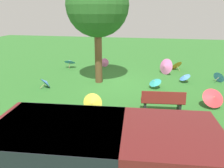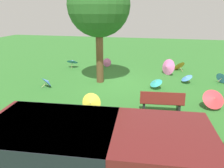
# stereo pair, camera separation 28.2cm
# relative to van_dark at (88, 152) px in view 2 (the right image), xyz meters

# --- Properties ---
(ground) EXTENTS (40.00, 40.00, 0.00)m
(ground) POSITION_rel_van_dark_xyz_m (1.10, -7.17, -0.91)
(ground) COLOR #2D6B28
(van_dark) EXTENTS (4.73, 2.41, 1.53)m
(van_dark) POSITION_rel_van_dark_xyz_m (0.00, 0.00, 0.00)
(van_dark) COLOR #591919
(van_dark) RESTS_ON ground
(park_bench) EXTENTS (1.64, 0.63, 0.90)m
(park_bench) POSITION_rel_van_dark_xyz_m (-1.50, -4.00, -0.45)
(park_bench) COLOR maroon
(park_bench) RESTS_ON ground
(shade_tree) EXTENTS (3.10, 3.10, 5.48)m
(shade_tree) POSITION_rel_van_dark_xyz_m (1.74, -7.16, 2.99)
(shade_tree) COLOR brown
(shade_tree) RESTS_ON ground
(parasol_pink_0) EXTENTS (0.59, 0.55, 0.59)m
(parasol_pink_0) POSITION_rel_van_dark_xyz_m (2.17, -10.46, -0.62)
(parasol_pink_0) COLOR tan
(parasol_pink_0) RESTS_ON ground
(parasol_blue_0) EXTENTS (0.79, 0.77, 0.58)m
(parasol_blue_0) POSITION_rel_van_dark_xyz_m (4.12, -5.81, -0.62)
(parasol_blue_0) COLOR tan
(parasol_blue_0) RESTS_ON ground
(parasol_blue_1) EXTENTS (0.68, 0.69, 0.61)m
(parasol_blue_1) POSITION_rel_van_dark_xyz_m (-4.63, -8.32, -0.61)
(parasol_blue_1) COLOR tan
(parasol_blue_1) RESTS_ON ground
(parasol_blue_2) EXTENTS (0.72, 0.73, 0.52)m
(parasol_blue_2) POSITION_rel_van_dark_xyz_m (-2.79, -7.98, -0.59)
(parasol_blue_2) COLOR tan
(parasol_blue_2) RESTS_ON ground
(parasol_orange_0) EXTENTS (0.93, 0.91, 0.66)m
(parasol_orange_0) POSITION_rel_van_dark_xyz_m (-2.57, -10.55, -0.58)
(parasol_orange_0) COLOR tan
(parasol_orange_0) RESTS_ON ground
(parasol_teal_0) EXTENTS (0.85, 0.85, 0.54)m
(parasol_teal_0) POSITION_rel_van_dark_xyz_m (-1.22, -6.72, -0.57)
(parasol_teal_0) COLOR tan
(parasol_teal_0) RESTS_ON ground
(parasol_red_1) EXTENTS (0.94, 0.87, 0.79)m
(parasol_red_1) POSITION_rel_van_dark_xyz_m (-3.48, -4.82, -0.47)
(parasol_red_1) COLOR tan
(parasol_red_1) RESTS_ON ground
(parasol_yellow_0) EXTENTS (0.77, 0.61, 0.75)m
(parasol_yellow_0) POSITION_rel_van_dark_xyz_m (1.10, -3.55, -0.53)
(parasol_yellow_0) COLOR tan
(parasol_yellow_0) RESTS_ON ground
(parasol_blue_4) EXTENTS (0.76, 0.73, 0.67)m
(parasol_blue_4) POSITION_rel_van_dark_xyz_m (4.38, -9.74, -0.47)
(parasol_blue_4) COLOR tan
(parasol_blue_4) RESTS_ON ground
(parasol_pink_1) EXTENTS (0.95, 0.95, 0.97)m
(parasol_pink_1) POSITION_rel_van_dark_xyz_m (-1.82, -9.36, -0.43)
(parasol_pink_1) COLOR tan
(parasol_pink_1) RESTS_ON ground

